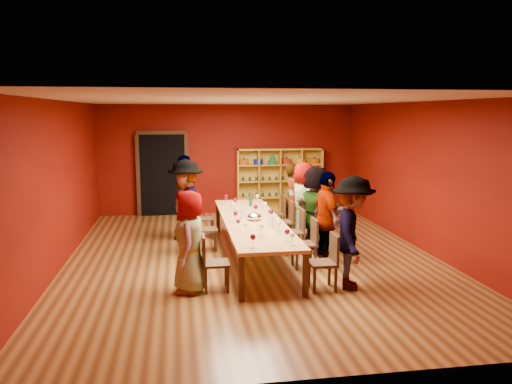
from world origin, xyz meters
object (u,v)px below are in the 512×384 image
at_px(chair_person_right_2, 297,229).
at_px(spittoon_bowl, 254,217).
at_px(chair_person_right_0, 327,259).
at_px(person_left_4, 186,197).
at_px(chair_person_right_1, 308,240).
at_px(person_right_4, 292,198).
at_px(tasting_table, 253,222).
at_px(chair_person_right_3, 286,219).
at_px(person_left_3, 186,206).
at_px(chair_person_left_3, 203,227).
at_px(wine_bottle, 251,201).
at_px(person_right_2, 316,210).
at_px(shelving_unit, 279,178).
at_px(person_left_0, 190,241).
at_px(person_right_0, 353,233).
at_px(person_right_3, 303,202).
at_px(person_right_1, 327,219).
at_px(chair_person_right_4, 279,211).
at_px(chair_person_left_4, 201,216).
at_px(chair_person_left_0, 211,260).

xyz_separation_m(chair_person_right_2, spittoon_bowl, (-0.88, -0.21, 0.32)).
bearing_deg(chair_person_right_0, person_left_4, 120.63).
relative_size(chair_person_right_1, person_right_4, 0.55).
relative_size(tasting_table, chair_person_right_3, 5.06).
bearing_deg(person_left_3, chair_person_left_3, 88.03).
relative_size(person_left_3, chair_person_right_2, 2.10).
xyz_separation_m(tasting_table, wine_bottle, (0.17, 1.43, 0.17)).
relative_size(chair_person_left_3, person_right_2, 0.51).
distance_m(shelving_unit, person_left_0, 6.53).
distance_m(person_right_0, chair_person_right_1, 1.29).
relative_size(person_right_2, wine_bottle, 5.63).
distance_m(person_right_3, wine_bottle, 1.16).
xyz_separation_m(tasting_table, person_right_1, (1.24, -0.74, 0.17)).
bearing_deg(chair_person_right_0, chair_person_left_3, 125.30).
distance_m(person_right_0, chair_person_right_4, 3.91).
bearing_deg(person_right_0, tasting_table, 52.67).
relative_size(chair_person_right_3, spittoon_bowl, 3.23).
bearing_deg(person_left_0, person_right_4, 151.01).
distance_m(chair_person_left_3, spittoon_bowl, 1.22).
xyz_separation_m(chair_person_left_3, chair_person_left_4, (0.00, 1.05, 0.00)).
xyz_separation_m(chair_person_left_4, chair_person_right_4, (1.82, 0.24, 0.00)).
height_order(person_left_3, person_right_1, person_left_3).
height_order(chair_person_left_3, person_right_1, person_right_1).
bearing_deg(chair_person_left_0, tasting_table, 61.17).
relative_size(chair_person_left_4, person_right_3, 0.52).
bearing_deg(person_right_1, wine_bottle, 22.26).
bearing_deg(person_left_4, shelving_unit, 153.10).
relative_size(chair_person_right_0, chair_person_right_1, 1.00).
height_order(person_right_1, spittoon_bowl, person_right_1).
distance_m(person_left_3, chair_person_right_0, 3.38).
bearing_deg(person_right_1, person_left_4, 41.08).
bearing_deg(chair_person_right_0, person_left_3, 129.91).
height_order(tasting_table, chair_person_right_1, chair_person_right_1).
xyz_separation_m(chair_person_left_3, person_right_1, (2.15, -1.41, 0.38)).
distance_m(shelving_unit, chair_person_left_3, 4.34).
height_order(person_right_2, wine_bottle, person_right_2).
distance_m(shelving_unit, chair_person_left_0, 6.42).
relative_size(person_right_0, wine_bottle, 5.82).
bearing_deg(shelving_unit, wine_bottle, -113.02).
distance_m(chair_person_right_0, chair_person_right_3, 3.01).
xyz_separation_m(chair_person_left_0, person_right_3, (2.19, 2.76, 0.36)).
distance_m(tasting_table, person_right_2, 1.32).
relative_size(shelving_unit, chair_person_left_4, 2.70).
relative_size(chair_person_left_4, person_right_1, 0.51).
bearing_deg(person_right_0, person_right_1, 21.46).
xyz_separation_m(chair_person_right_0, person_right_4, (0.33, 3.87, 0.31)).
bearing_deg(wine_bottle, person_right_3, -16.03).
bearing_deg(chair_person_right_2, person_left_4, 144.12).
distance_m(chair_person_right_2, person_right_4, 1.85).
height_order(tasting_table, person_right_1, person_right_1).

